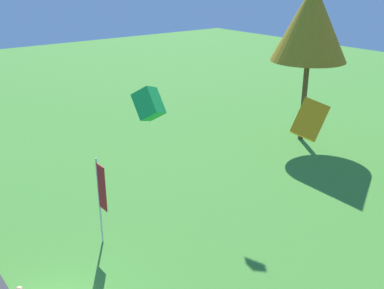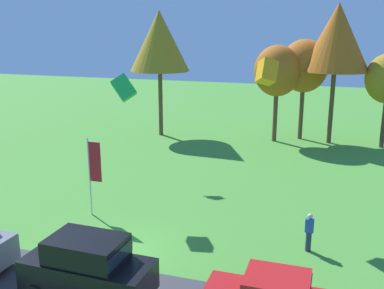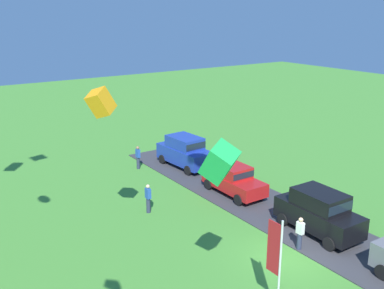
% 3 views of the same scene
% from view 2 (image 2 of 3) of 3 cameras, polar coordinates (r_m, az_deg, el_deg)
% --- Properties ---
extents(ground_plane, '(120.00, 120.00, 0.00)m').
position_cam_2_polar(ground_plane, '(19.75, -10.53, -13.78)').
color(ground_plane, '#478E33').
extents(car_suv_near_entrance, '(4.64, 2.13, 2.28)m').
position_cam_2_polar(car_suv_near_entrance, '(16.59, -13.12, -14.73)').
color(car_suv_near_entrance, black).
rests_on(car_suv_near_entrance, ground).
extents(person_watching_sky, '(0.36, 0.24, 1.71)m').
position_cam_2_polar(person_watching_sky, '(20.11, 14.64, -10.69)').
color(person_watching_sky, '#2D334C').
rests_on(person_watching_sky, ground).
extents(person_beside_suv, '(0.36, 0.24, 1.71)m').
position_cam_2_polar(person_beside_suv, '(18.62, -11.48, -12.65)').
color(person_beside_suv, '#2D334C').
rests_on(person_beside_suv, ground).
extents(tree_far_right, '(5.07, 5.07, 10.70)m').
position_cam_2_polar(tree_far_right, '(39.02, -4.15, 12.96)').
color(tree_far_right, brown).
rests_on(tree_far_right, ground).
extents(tree_lone_near, '(3.75, 3.75, 7.93)m').
position_cam_2_polar(tree_lone_near, '(37.45, 10.78, 9.12)').
color(tree_lone_near, brown).
rests_on(tree_lone_near, ground).
extents(tree_right_of_center, '(3.96, 3.96, 8.36)m').
position_cam_2_polar(tree_right_of_center, '(38.72, 14.05, 9.60)').
color(tree_right_of_center, brown).
rests_on(tree_right_of_center, ground).
extents(tree_far_left, '(5.29, 5.29, 11.17)m').
position_cam_2_polar(tree_far_left, '(37.78, 17.92, 12.79)').
color(tree_far_left, brown).
rests_on(tree_far_left, ground).
extents(flag_banner, '(0.71, 0.08, 4.07)m').
position_cam_2_polar(flag_banner, '(22.91, -12.43, -2.80)').
color(flag_banner, silver).
rests_on(flag_banner, ground).
extents(kite_box_mid_center, '(1.10, 1.45, 1.46)m').
position_cam_2_polar(kite_box_mid_center, '(22.16, 9.50, 9.10)').
color(kite_box_mid_center, orange).
extents(kite_box_high_right, '(1.59, 1.13, 1.60)m').
position_cam_2_polar(kite_box_high_right, '(23.42, -8.67, 7.11)').
color(kite_box_high_right, green).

